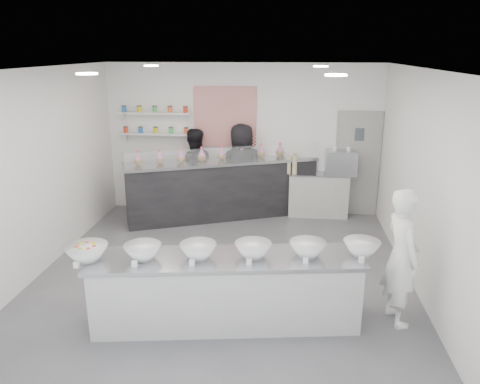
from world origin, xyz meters
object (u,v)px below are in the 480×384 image
Objects in this scene: espresso_machine at (341,163)px; espresso_ledge at (318,195)px; woman_prep at (401,257)px; staff_right at (242,170)px; prep_counter at (226,290)px; staff_left at (194,171)px; back_bar at (222,189)px.

espresso_ledge is at bearing 180.00° from espresso_machine.
staff_right is (-2.29, 3.75, 0.07)m from woman_prep.
prep_counter is 5.49× the size of espresso_machine.
staff_left is (-1.18, 4.03, 0.43)m from prep_counter.
staff_left reaches higher than espresso_machine.
prep_counter is 1.87× the size of staff_left.
woman_prep reaches higher than espresso_ledge.
staff_left reaches higher than back_bar.
espresso_ledge is 0.68× the size of staff_left.
espresso_ledge is 0.69× the size of woman_prep.
espresso_machine is at bearing -9.55° from woman_prep.
woman_prep is at bearing 100.34° from staff_right.
woman_prep is (2.66, -3.50, 0.27)m from back_bar.
espresso_ledge is 1.61m from staff_right.
prep_counter is 4.44m from espresso_machine.
back_bar is at bearing 142.20° from staff_left.
back_bar is at bearing -172.30° from espresso_ledge.
espresso_machine is at bearing 159.12° from staff_right.
staff_left is (-0.62, 0.25, 0.28)m from back_bar.
staff_left is at bearing -21.09° from staff_right.
prep_counter is 0.86× the size of back_bar.
back_bar is 0.72m from staff_left.
woman_prep is 0.99× the size of staff_left.
espresso_ledge is at bearing 164.48° from staff_left.
espresso_machine is 0.35× the size of woman_prep.
espresso_machine is 1.95m from staff_right.
back_bar is 3.18× the size of espresso_ledge.
espresso_ledge is 2.01× the size of espresso_machine.
staff_left is at bearing -179.86° from espresso_machine.
staff_left is (-2.92, -0.01, -0.24)m from espresso_machine.
prep_counter is 4.22m from staff_left.
back_bar is 2.38m from espresso_machine.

